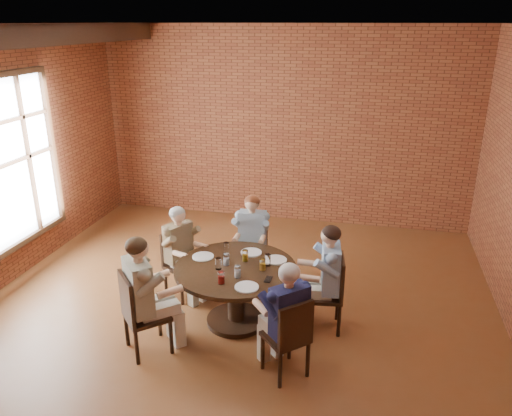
% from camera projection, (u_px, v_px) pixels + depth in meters
% --- Properties ---
extents(floor, '(7.00, 7.00, 0.00)m').
position_uv_depth(floor, '(229.00, 321.00, 6.08)').
color(floor, brown).
rests_on(floor, ground).
extents(ceiling, '(7.00, 7.00, 0.00)m').
position_uv_depth(ceiling, '(223.00, 24.00, 4.88)').
color(ceiling, silver).
rests_on(ceiling, wall_back).
extents(wall_back, '(7.00, 0.00, 7.00)m').
position_uv_depth(wall_back, '(283.00, 127.00, 8.67)').
color(wall_back, brown).
rests_on(wall_back, ground).
extents(ceiling_beam, '(0.22, 6.90, 0.26)m').
position_uv_depth(ceiling_beam, '(8.00, 37.00, 5.46)').
color(ceiling_beam, black).
rests_on(ceiling_beam, ceiling).
extents(window, '(0.10, 2.16, 2.36)m').
position_uv_depth(window, '(3.00, 165.00, 6.55)').
color(window, white).
rests_on(window, wall_left).
extents(dining_table, '(1.43, 1.43, 0.75)m').
position_uv_depth(dining_table, '(236.00, 283.00, 5.88)').
color(dining_table, black).
rests_on(dining_table, floor).
extents(chair_a, '(0.46, 0.46, 0.92)m').
position_uv_depth(chair_a, '(331.00, 290.00, 5.79)').
color(chair_a, black).
rests_on(chair_a, floor).
extents(diner_a, '(0.69, 0.59, 1.30)m').
position_uv_depth(diner_a, '(325.00, 278.00, 5.74)').
color(diner_a, '#4780B9').
rests_on(diner_a, floor).
extents(chair_b, '(0.41, 0.41, 0.89)m').
position_uv_depth(chair_b, '(253.00, 247.00, 6.92)').
color(chair_b, black).
rests_on(chair_b, floor).
extents(diner_b, '(0.51, 0.62, 1.25)m').
position_uv_depth(diner_b, '(252.00, 240.00, 6.80)').
color(diner_b, '#8599A9').
rests_on(diner_b, floor).
extents(chair_c, '(0.52, 0.52, 0.89)m').
position_uv_depth(chair_c, '(178.00, 261.00, 6.52)').
color(chair_c, black).
rests_on(chair_c, floor).
extents(diner_c, '(0.74, 0.69, 1.24)m').
position_uv_depth(diner_c, '(182.00, 253.00, 6.43)').
color(diner_c, brown).
rests_on(diner_c, floor).
extents(chair_d, '(0.62, 0.62, 0.95)m').
position_uv_depth(chair_d, '(138.00, 311.00, 5.34)').
color(chair_d, black).
rests_on(chair_d, floor).
extents(diner_d, '(0.86, 0.86, 1.36)m').
position_uv_depth(diner_d, '(145.00, 295.00, 5.32)').
color(diner_d, '#C3A499').
rests_on(diner_d, floor).
extents(chair_e, '(0.56, 0.56, 0.90)m').
position_uv_depth(chair_e, '(290.00, 336.00, 4.96)').
color(chair_e, black).
rests_on(chair_e, floor).
extents(diner_e, '(0.77, 0.77, 1.27)m').
position_uv_depth(diner_e, '(286.00, 320.00, 4.97)').
color(diner_e, '#171940').
rests_on(diner_e, floor).
extents(plate_a, '(0.26, 0.26, 0.01)m').
position_uv_depth(plate_a, '(276.00, 260.00, 5.95)').
color(plate_a, white).
rests_on(plate_a, dining_table).
extents(plate_b, '(0.26, 0.26, 0.01)m').
position_uv_depth(plate_b, '(251.00, 252.00, 6.14)').
color(plate_b, white).
rests_on(plate_b, dining_table).
extents(plate_c, '(0.26, 0.26, 0.01)m').
position_uv_depth(plate_c, '(203.00, 256.00, 6.03)').
color(plate_c, white).
rests_on(plate_c, dining_table).
extents(plate_d, '(0.26, 0.26, 0.01)m').
position_uv_depth(plate_d, '(247.00, 287.00, 5.34)').
color(plate_d, white).
rests_on(plate_d, dining_table).
extents(glass_a, '(0.07, 0.07, 0.14)m').
position_uv_depth(glass_a, '(268.00, 260.00, 5.81)').
color(glass_a, white).
rests_on(glass_a, dining_table).
extents(glass_b, '(0.07, 0.07, 0.14)m').
position_uv_depth(glass_b, '(245.00, 256.00, 5.91)').
color(glass_b, white).
rests_on(glass_b, dining_table).
extents(glass_c, '(0.07, 0.07, 0.14)m').
position_uv_depth(glass_c, '(226.00, 248.00, 6.12)').
color(glass_c, white).
rests_on(glass_c, dining_table).
extents(glass_d, '(0.07, 0.07, 0.14)m').
position_uv_depth(glass_d, '(226.00, 259.00, 5.82)').
color(glass_d, white).
rests_on(glass_d, dining_table).
extents(glass_e, '(0.07, 0.07, 0.14)m').
position_uv_depth(glass_e, '(218.00, 264.00, 5.72)').
color(glass_e, white).
rests_on(glass_e, dining_table).
extents(glass_f, '(0.07, 0.07, 0.14)m').
position_uv_depth(glass_f, '(221.00, 278.00, 5.41)').
color(glass_f, white).
rests_on(glass_f, dining_table).
extents(glass_g, '(0.07, 0.07, 0.14)m').
position_uv_depth(glass_g, '(237.00, 272.00, 5.54)').
color(glass_g, white).
rests_on(glass_g, dining_table).
extents(glass_h, '(0.07, 0.07, 0.14)m').
position_uv_depth(glass_h, '(263.00, 265.00, 5.70)').
color(glass_h, white).
rests_on(glass_h, dining_table).
extents(smartphone, '(0.08, 0.15, 0.01)m').
position_uv_depth(smartphone, '(268.00, 279.00, 5.51)').
color(smartphone, black).
rests_on(smartphone, dining_table).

